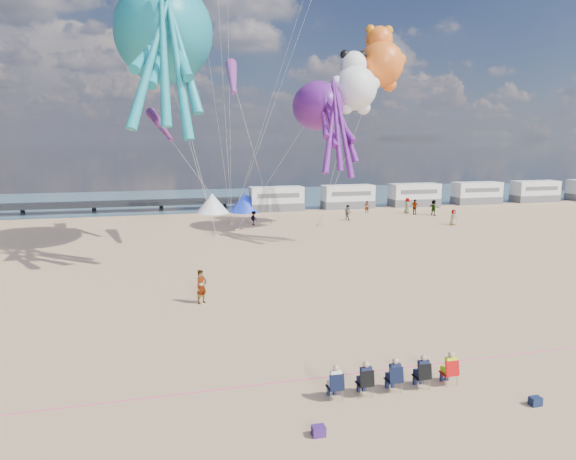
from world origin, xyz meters
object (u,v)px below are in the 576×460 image
(motorhome_1, at_px, (348,197))
(beachgoer_3, at_px, (415,207))
(cooler_navy, at_px, (535,401))
(kite_teddy_orange, at_px, (381,64))
(motorhome_3, at_px, (477,193))
(spectator_row, at_px, (393,374))
(standing_person, at_px, (201,287))
(kite_octopus_teal, at_px, (164,33))
(windsock_right, at_px, (161,126))
(beachgoer_6, at_px, (407,205))
(sandbag_b, at_px, (237,230))
(motorhome_2, at_px, (414,195))
(beachgoer_0, at_px, (453,217))
(beachgoer_5, at_px, (367,207))
(motorhome_0, at_px, (276,199))
(motorhome_4, at_px, (535,191))
(windsock_mid, at_px, (232,78))
(sandbag_a, at_px, (217,235))
(sandbag_e, at_px, (232,223))
(sandbag_c, at_px, (320,225))
(windsock_left, at_px, (169,72))
(tent_blue, at_px, (245,202))
(kite_panda, at_px, (355,88))
(tent_white, at_px, (212,203))
(beachgoer_1, at_px, (348,213))
(beachgoer_4, at_px, (434,208))
(sandbag_d, at_px, (273,222))
(cooler_purple, at_px, (319,431))

(motorhome_1, xyz_separation_m, beachgoer_3, (5.72, -7.22, -0.59))
(cooler_navy, xyz_separation_m, kite_teddy_orange, (9.31, 34.13, 15.81))
(motorhome_3, relative_size, spectator_row, 1.08)
(standing_person, bearing_deg, kite_octopus_teal, 57.52)
(kite_octopus_teal, bearing_deg, windsock_right, 96.87)
(beachgoer_6, distance_m, sandbag_b, 22.98)
(motorhome_2, bearing_deg, beachgoer_0, -103.23)
(beachgoer_5, xyz_separation_m, kite_octopus_teal, (-23.53, -15.27, 16.04))
(motorhome_0, distance_m, motorhome_4, 38.00)
(standing_person, relative_size, windsock_right, 0.35)
(windsock_right, bearing_deg, windsock_mid, -58.28)
(sandbag_a, relative_size, sandbag_e, 1.00)
(spectator_row, height_order, sandbag_a, spectator_row)
(sandbag_c, relative_size, windsock_left, 0.08)
(windsock_left, bearing_deg, tent_blue, 59.55)
(motorhome_1, distance_m, kite_octopus_teal, 34.05)
(beachgoer_0, bearing_deg, sandbag_e, 158.29)
(sandbag_c, distance_m, kite_panda, 14.03)
(cooler_navy, xyz_separation_m, kite_octopus_teal, (-11.11, 28.67, 16.64))
(beachgoer_0, distance_m, kite_octopus_teal, 33.28)
(motorhome_4, height_order, spectator_row, motorhome_4)
(motorhome_3, height_order, sandbag_c, motorhome_3)
(standing_person, xyz_separation_m, beachgoer_0, (27.66, 19.65, -0.12))
(kite_panda, distance_m, windsock_mid, 12.45)
(sandbag_c, bearing_deg, windsock_mid, -143.68)
(motorhome_4, distance_m, spectator_row, 64.44)
(tent_white, bearing_deg, beachgoer_1, -34.10)
(cooler_navy, xyz_separation_m, beachgoer_4, (19.33, 40.29, 0.76))
(motorhome_3, bearing_deg, cooler_navy, -122.28)
(motorhome_3, xyz_separation_m, tent_blue, (-32.50, 0.00, -0.30))
(motorhome_4, xyz_separation_m, sandbag_e, (-44.93, -9.04, -1.39))
(tent_blue, distance_m, sandbag_d, 9.50)
(cooler_purple, distance_m, windsock_left, 36.86)
(motorhome_3, height_order, sandbag_e, motorhome_3)
(sandbag_e, distance_m, kite_panda, 18.60)
(beachgoer_0, bearing_deg, windsock_mid, -175.28)
(beachgoer_4, distance_m, beachgoer_5, 7.82)
(beachgoer_0, bearing_deg, sandbag_a, 174.50)
(beachgoer_3, xyz_separation_m, beachgoer_5, (-5.07, 2.45, -0.16))
(kite_teddy_orange, bearing_deg, beachgoer_3, 61.51)
(cooler_purple, xyz_separation_m, kite_panda, (13.70, 32.39, 13.33))
(tent_blue, relative_size, kite_octopus_teal, 0.28)
(windsock_left, bearing_deg, windsock_right, -149.47)
(motorhome_4, distance_m, kite_panda, 39.72)
(beachgoer_5, relative_size, sandbag_c, 3.01)
(windsock_right, bearing_deg, beachgoer_3, -4.77)
(sandbag_a, height_order, windsock_left, windsock_left)
(standing_person, xyz_separation_m, sandbag_a, (3.00, 19.33, -0.82))
(beachgoer_4, relative_size, sandbag_e, 3.66)
(motorhome_0, relative_size, windsock_right, 1.25)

